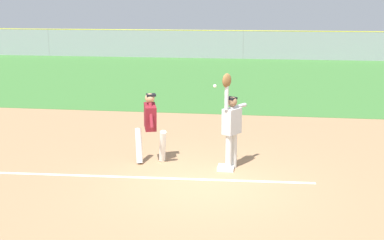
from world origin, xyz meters
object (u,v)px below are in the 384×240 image
at_px(parked_car_white, 291,45).
at_px(parked_car_blue, 224,45).
at_px(runner, 150,123).
at_px(baseball, 215,86).
at_px(parked_car_black, 90,44).
at_px(parked_car_tan, 154,45).
at_px(parked_car_green, 358,47).
at_px(first_base, 226,168).
at_px(fielder, 231,122).

bearing_deg(parked_car_white, parked_car_blue, -170.99).
height_order(runner, baseball, baseball).
height_order(parked_car_black, parked_car_blue, same).
relative_size(parked_car_tan, parked_car_green, 0.98).
relative_size(first_base, parked_car_green, 0.08).
relative_size(parked_car_black, parked_car_white, 0.97).
height_order(fielder, runner, fielder).
distance_m(first_base, runner, 2.09).
bearing_deg(first_base, runner, 172.40).
bearing_deg(parked_car_black, parked_car_blue, 0.50).
xyz_separation_m(first_base, parked_car_blue, (-1.96, 25.89, 0.63)).
xyz_separation_m(runner, parked_car_tan, (-5.36, 25.23, -0.32)).
xyz_separation_m(fielder, parked_car_green, (7.62, 25.61, -0.45)).
distance_m(first_base, parked_car_black, 28.51).
height_order(runner, parked_car_green, runner).
bearing_deg(parked_car_black, first_base, -64.94).
relative_size(first_base, parked_car_black, 0.09).
relative_size(first_base, parked_car_tan, 0.08).
distance_m(parked_car_black, parked_car_white, 15.31).
height_order(first_base, parked_car_tan, parked_car_tan).
height_order(parked_car_white, parked_car_green, same).
bearing_deg(parked_car_white, first_base, -90.79).
height_order(parked_car_black, parked_car_green, same).
bearing_deg(runner, parked_car_blue, 71.75).
distance_m(runner, parked_car_green, 27.18).
bearing_deg(parked_car_black, runner, -68.18).
xyz_separation_m(parked_car_tan, parked_car_green, (14.93, 0.21, 0.00)).
bearing_deg(runner, baseball, -26.26).
relative_size(parked_car_tan, parked_car_blue, 0.99).
distance_m(runner, parked_car_white, 26.38).
xyz_separation_m(fielder, parked_car_tan, (-7.31, 25.40, -0.45)).
height_order(first_base, parked_car_blue, parked_car_blue).
bearing_deg(runner, parked_car_black, 93.82).
bearing_deg(parked_car_tan, first_base, -76.93).
height_order(fielder, baseball, fielder).
bearing_deg(parked_car_tan, runner, -80.72).
xyz_separation_m(runner, baseball, (1.56, -0.21, 0.97)).
bearing_deg(parked_car_blue, parked_car_tan, 179.75).
distance_m(parked_car_tan, parked_car_white, 10.23).
height_order(parked_car_black, parked_car_white, same).
bearing_deg(parked_car_white, parked_car_tan, -170.36).
bearing_deg(parked_car_tan, parked_car_blue, 1.77).
distance_m(fielder, baseball, 0.93).
bearing_deg(fielder, first_base, 70.20).
xyz_separation_m(first_base, fielder, (0.10, 0.08, 1.08)).
relative_size(baseball, parked_car_blue, 0.02).
bearing_deg(parked_car_white, runner, -94.83).
bearing_deg(runner, parked_car_white, 60.91).
xyz_separation_m(fielder, parked_car_black, (-12.41, 25.63, -0.45)).
bearing_deg(parked_car_blue, runner, -94.48).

